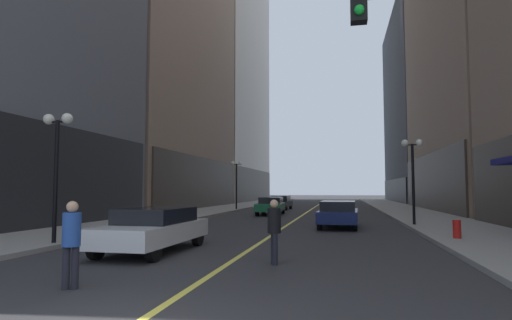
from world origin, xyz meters
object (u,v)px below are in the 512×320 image
(pedestrian_in_blue_hoodie, at_px, (71,238))
(street_lamp_left_near, at_px, (57,148))
(street_lamp_right_mid, at_px, (413,162))
(car_white, at_px, (154,228))
(car_green, at_px, (271,205))
(car_navy, at_px, (339,213))
(pedestrian_in_black_coat, at_px, (274,227))
(car_black, at_px, (280,202))
(street_lamp_left_far, at_px, (236,174))
(fire_hydrant_right, at_px, (457,231))
(traffic_light_near_right, at_px, (499,73))

(pedestrian_in_blue_hoodie, relative_size, street_lamp_left_near, 0.38)
(pedestrian_in_blue_hoodie, distance_m, street_lamp_right_mid, 17.46)
(car_white, xyz_separation_m, car_green, (0.40, 19.15, -0.00))
(pedestrian_in_blue_hoodie, bearing_deg, car_navy, 70.80)
(pedestrian_in_black_coat, bearing_deg, car_white, 160.21)
(car_navy, height_order, pedestrian_in_blue_hoodie, pedestrian_in_blue_hoodie)
(car_black, bearing_deg, car_navy, -72.86)
(pedestrian_in_black_coat, relative_size, street_lamp_left_far, 0.37)
(car_white, xyz_separation_m, car_navy, (5.48, 9.30, -0.00))
(car_navy, relative_size, pedestrian_in_black_coat, 2.86)
(pedestrian_in_blue_hoodie, distance_m, street_lamp_left_near, 6.92)
(car_navy, height_order, street_lamp_left_far, street_lamp_left_far)
(street_lamp_left_near, height_order, street_lamp_right_mid, same)
(car_navy, relative_size, street_lamp_left_near, 1.06)
(pedestrian_in_blue_hoodie, xyz_separation_m, street_lamp_left_near, (-4.19, 5.01, 2.29))
(car_green, bearing_deg, car_black, 93.07)
(pedestrian_in_black_coat, bearing_deg, street_lamp_left_far, 106.34)
(pedestrian_in_blue_hoodie, height_order, street_lamp_left_near, street_lamp_left_near)
(car_black, distance_m, pedestrian_in_blue_hoodie, 31.93)
(car_white, height_order, car_black, same)
(car_navy, bearing_deg, street_lamp_right_mid, 14.08)
(street_lamp_left_far, xyz_separation_m, fire_hydrant_right, (13.30, -20.14, -2.86))
(car_black, relative_size, pedestrian_in_black_coat, 2.67)
(street_lamp_right_mid, bearing_deg, pedestrian_in_blue_hoodie, -119.83)
(car_navy, height_order, car_green, same)
(traffic_light_near_right, relative_size, street_lamp_right_mid, 1.28)
(car_white, bearing_deg, street_lamp_left_near, 176.48)
(pedestrian_in_blue_hoodie, bearing_deg, car_green, 90.40)
(street_lamp_left_near, bearing_deg, street_lamp_right_mid, 38.02)
(car_white, relative_size, car_black, 1.07)
(car_navy, height_order, traffic_light_near_right, traffic_light_near_right)
(car_green, height_order, car_black, same)
(street_lamp_right_mid, bearing_deg, street_lamp_left_far, 132.08)
(car_green, distance_m, street_lamp_right_mid, 12.77)
(car_white, distance_m, fire_hydrant_right, 10.59)
(street_lamp_left_near, bearing_deg, pedestrian_in_black_coat, -12.27)
(street_lamp_right_mid, bearing_deg, fire_hydrant_right, -85.21)
(traffic_light_near_right, bearing_deg, fire_hydrant_right, 80.30)
(pedestrian_in_black_coat, relative_size, street_lamp_right_mid, 0.37)
(car_black, xyz_separation_m, pedestrian_in_blue_hoodie, (0.59, -31.93, 0.25))
(car_black, bearing_deg, pedestrian_in_black_coat, -82.06)
(car_black, height_order, street_lamp_right_mid, street_lamp_right_mid)
(car_navy, distance_m, street_lamp_right_mid, 4.59)
(car_navy, xyz_separation_m, pedestrian_in_blue_hoodie, (-4.91, -14.09, 0.25))
(car_navy, bearing_deg, street_lamp_left_far, 121.05)
(car_white, xyz_separation_m, car_black, (-0.02, 27.14, -0.00))
(car_green, bearing_deg, street_lamp_left_near, -101.99)
(car_green, relative_size, traffic_light_near_right, 0.86)
(pedestrian_in_black_coat, bearing_deg, street_lamp_left_near, 167.73)
(pedestrian_in_black_coat, height_order, street_lamp_left_near, street_lamp_left_near)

